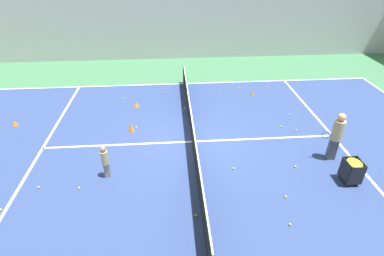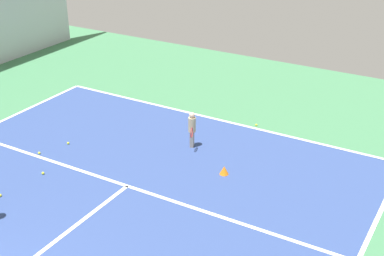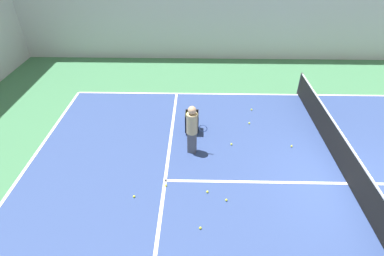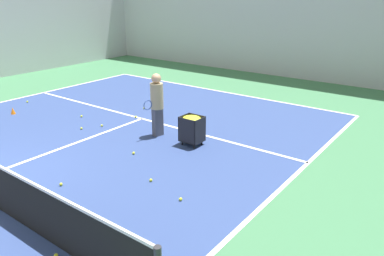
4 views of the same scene
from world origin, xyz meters
TOP-DOWN VIEW (x-y plane):
  - ground_plane at (0.00, 0.00)m, footprint 32.97×32.97m
  - court_playing_area at (0.00, 0.00)m, footprint 11.28×20.40m
  - line_sideline_left at (-5.64, 0.00)m, footprint 0.10×20.40m
  - line_service_near at (0.00, -5.61)m, footprint 11.28×0.10m
  - line_service_far at (0.00, 5.61)m, footprint 11.28×0.10m
  - line_centre_service at (0.00, 0.00)m, footprint 0.10×11.22m
  - tennis_net at (0.00, 0.00)m, footprint 11.58×0.10m
  - coach_at_net at (1.43, 4.80)m, footprint 0.43×0.72m
  - child_midcourt at (1.80, -2.91)m, footprint 0.28×0.28m
  - ball_cart at (2.65, 4.84)m, footprint 0.57×0.49m
  - training_cone_0 at (-3.90, 3.33)m, footprint 0.16×0.16m
  - training_cone_1 at (-3.15, -2.38)m, footprint 0.26×0.26m
  - training_cone_2 at (-0.97, -2.41)m, footprint 0.24×0.24m
  - training_cone_3 at (-1.79, -7.33)m, footprint 0.24×0.24m
  - tennis_ball_0 at (-0.70, 6.45)m, footprint 0.07×0.07m
  - tennis_ball_2 at (3.07, -5.73)m, footprint 0.07×0.07m
  - tennis_ball_3 at (-1.74, 4.52)m, footprint 0.07×0.07m
  - tennis_ball_4 at (2.20, -4.99)m, footprint 0.07×0.07m
  - tennis_ball_5 at (-4.36, 1.69)m, footprint 0.07×0.07m
  - tennis_ball_7 at (1.77, 1.27)m, footprint 0.07×0.07m
  - tennis_ball_8 at (-4.50, -1.11)m, footprint 0.07×0.07m
  - tennis_ball_9 at (-3.95, -3.01)m, footprint 0.07×0.07m
  - tennis_ball_10 at (3.20, 2.58)m, footprint 0.07×0.07m
  - tennis_ball_11 at (-0.24, 5.56)m, footprint 0.07×0.07m
  - tennis_ball_12 at (4.23, 2.34)m, footprint 0.07×0.07m
  - tennis_ball_13 at (-4.73, 2.85)m, footprint 0.07×0.07m
  - tennis_ball_14 at (-2.75, -0.13)m, footprint 0.07×0.07m
  - tennis_ball_15 at (-1.18, -2.23)m, footprint 0.07×0.07m
  - tennis_ball_16 at (-0.77, 3.77)m, footprint 0.07×0.07m
  - tennis_ball_17 at (-4.81, 4.39)m, footprint 0.07×0.07m
  - tennis_ball_18 at (2.33, -3.71)m, footprint 0.07×0.07m
  - tennis_ball_19 at (-0.47, 4.31)m, footprint 0.07×0.07m
  - tennis_ball_20 at (1.83, 3.40)m, footprint 0.07×0.07m
  - tennis_ball_21 at (-2.84, 0.15)m, footprint 0.07×0.07m
  - tennis_ball_22 at (3.71, -0.17)m, footprint 0.07×0.07m

SIDE VIEW (x-z plane):
  - ground_plane at x=0.00m, z-range 0.00..0.00m
  - court_playing_area at x=0.00m, z-range 0.00..0.00m
  - line_sideline_left at x=-5.64m, z-range 0.00..0.01m
  - line_service_near at x=0.00m, z-range 0.00..0.01m
  - line_service_far at x=0.00m, z-range 0.00..0.01m
  - line_centre_service at x=0.00m, z-range 0.00..0.01m
  - tennis_ball_0 at x=-0.70m, z-range 0.00..0.07m
  - tennis_ball_2 at x=3.07m, z-range 0.00..0.07m
  - tennis_ball_3 at x=-1.74m, z-range 0.00..0.07m
  - tennis_ball_4 at x=2.20m, z-range 0.00..0.07m
  - tennis_ball_5 at x=-4.36m, z-range 0.00..0.07m
  - tennis_ball_7 at x=1.77m, z-range 0.00..0.07m
  - tennis_ball_8 at x=-4.50m, z-range 0.00..0.07m
  - tennis_ball_9 at x=-3.95m, z-range 0.00..0.07m
  - tennis_ball_10 at x=3.20m, z-range 0.00..0.07m
  - tennis_ball_11 at x=-0.24m, z-range 0.00..0.07m
  - tennis_ball_12 at x=4.23m, z-range 0.00..0.07m
  - tennis_ball_13 at x=-4.73m, z-range 0.00..0.07m
  - tennis_ball_14 at x=-2.75m, z-range 0.00..0.07m
  - tennis_ball_15 at x=-1.18m, z-range 0.00..0.07m
  - tennis_ball_16 at x=-0.77m, z-range 0.00..0.07m
  - tennis_ball_17 at x=-4.81m, z-range 0.00..0.07m
  - tennis_ball_18 at x=2.33m, z-range 0.00..0.07m
  - tennis_ball_19 at x=-0.47m, z-range 0.00..0.07m
  - tennis_ball_20 at x=1.83m, z-range 0.00..0.07m
  - tennis_ball_21 at x=-2.84m, z-range 0.00..0.07m
  - tennis_ball_22 at x=3.71m, z-range 0.00..0.07m
  - training_cone_1 at x=-3.15m, z-range 0.00..0.21m
  - training_cone_3 at x=-1.79m, z-range 0.00..0.23m
  - training_cone_0 at x=-3.90m, z-range 0.00..0.23m
  - training_cone_2 at x=-0.97m, z-range 0.00..0.34m
  - tennis_net at x=0.00m, z-range 0.02..1.06m
  - ball_cart at x=2.65m, z-range 0.16..0.99m
  - child_midcourt at x=1.80m, z-range 0.09..1.27m
  - coach_at_net at x=1.43m, z-range 0.13..1.96m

